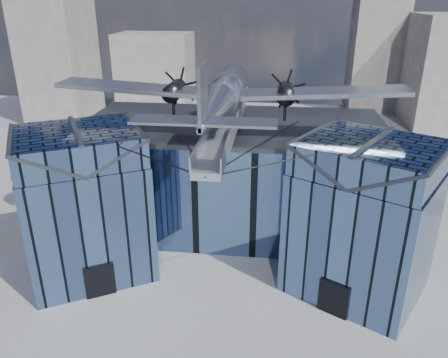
# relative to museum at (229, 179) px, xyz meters

# --- Properties ---
(ground_plane) EXTENTS (120.00, 120.00, 0.00)m
(ground_plane) POSITION_rel_museum_xyz_m (-0.00, -5.82, -5.54)
(ground_plane) COLOR gray
(museum) EXTENTS (32.88, 24.50, 17.60)m
(museum) POSITION_rel_museum_xyz_m (0.00, 0.00, 0.00)
(museum) COLOR #455F8C
(museum) RESTS_ON ground
(bg_towers) EXTENTS (77.00, 24.50, 26.00)m
(bg_towers) POSITION_rel_museum_xyz_m (1.45, 44.67, 4.47)
(bg_towers) COLOR gray
(bg_towers) RESTS_ON ground
(tree_side_w) EXTENTS (4.09, 4.09, 5.08)m
(tree_side_w) POSITION_rel_museum_xyz_m (-21.36, 3.21, -2.10)
(tree_side_w) COLOR #372216
(tree_side_w) RESTS_ON ground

